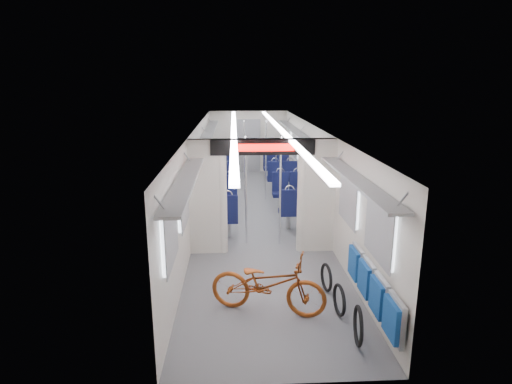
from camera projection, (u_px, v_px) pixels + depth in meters
carriage at (257, 163)px, 10.07m from camera, size 12.00×12.02×2.31m
bicycle at (268, 284)px, 6.33m from camera, size 1.85×1.10×0.92m
flip_bench at (372, 288)px, 5.96m from camera, size 0.12×2.14×0.55m
bike_hoop_a at (358, 327)px, 5.59m from camera, size 0.11×0.54×0.54m
bike_hoop_b at (339, 301)px, 6.31m from camera, size 0.10×0.49×0.49m
bike_hoop_c at (326, 279)px, 7.04m from camera, size 0.11×0.48×0.48m
seat_bay_near_left at (219, 203)px, 10.26m from camera, size 0.91×2.08×1.10m
seat_bay_near_right at (294, 197)px, 10.77m from camera, size 0.91×2.06×1.09m
seat_bay_far_left at (222, 171)px, 13.89m from camera, size 0.88×1.94×1.06m
seat_bay_far_right at (279, 169)px, 14.19m from camera, size 0.91×2.10×1.11m
stanchion_near_left at (246, 191)px, 8.89m from camera, size 0.04×0.04×2.30m
stanchion_near_right at (280, 192)px, 8.84m from camera, size 0.04×0.04×2.30m
stanchion_far_left at (244, 160)px, 12.38m from camera, size 0.04×0.04×2.30m
stanchion_far_right at (266, 161)px, 12.27m from camera, size 0.04×0.04×2.30m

